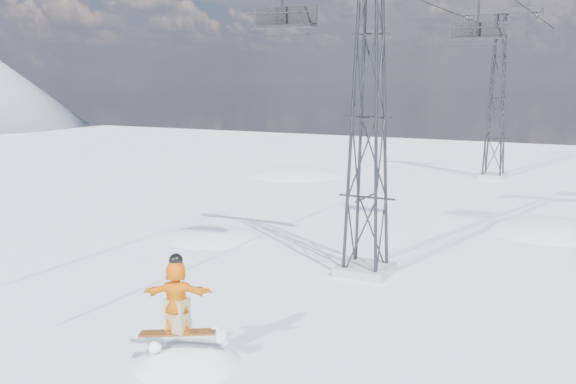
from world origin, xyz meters
name	(u,v)px	position (x,y,z in m)	size (l,w,h in m)	color
ground	(222,354)	(0.00, 0.00, 0.00)	(120.00, 120.00, 0.00)	white
snow_terrain	(352,356)	(-4.77, 21.24, -9.59)	(39.00, 37.00, 22.00)	white
lift_tower_near	(368,118)	(0.80, 8.00, 5.47)	(5.20, 1.80, 11.43)	#999999
lift_tower_far	(497,99)	(0.80, 33.00, 5.47)	(5.20, 1.80, 11.43)	#999999
lift_chair_near	(283,19)	(-1.40, 6.00, 8.67)	(2.20, 0.63, 2.73)	black
lift_chair_mid	(478,32)	(3.00, 14.51, 8.65)	(2.21, 0.64, 2.75)	black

